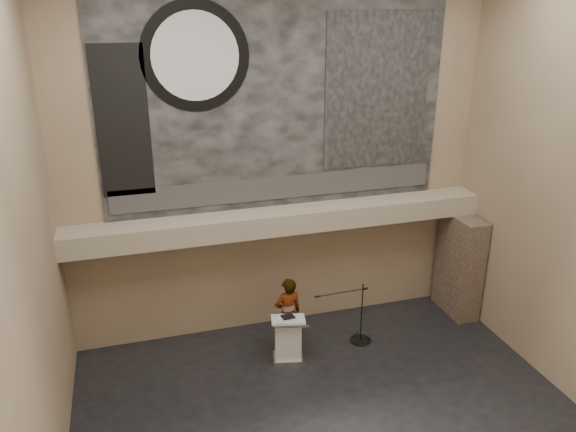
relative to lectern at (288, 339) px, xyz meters
name	(u,v)px	position (x,y,z in m)	size (l,w,h in m)	color
floor	(334,423)	(0.27, -2.29, -0.55)	(10.00, 10.00, 0.00)	black
wall_back	(278,162)	(0.27, 1.71, 3.70)	(10.00, 0.02, 8.50)	#856C54
wall_front	(480,358)	(0.27, -6.29, 3.70)	(10.00, 0.02, 8.50)	#856C54
wall_left	(23,260)	(-4.73, -2.29, 3.70)	(0.02, 8.00, 8.50)	#856C54
soffit	(283,220)	(0.27, 1.31, 2.40)	(10.00, 0.80, 0.50)	gray
sprinkler_left	(217,239)	(-1.33, 1.26, 2.12)	(0.04, 0.04, 0.06)	#B2893D
sprinkler_right	(358,223)	(2.17, 1.26, 2.12)	(0.04, 0.04, 0.06)	#B2893D
banner	(278,100)	(0.27, 1.68, 5.15)	(8.00, 0.05, 5.00)	black
banner_text_strip	(279,188)	(0.27, 1.64, 3.10)	(7.76, 0.02, 0.55)	#2F2F2F
banner_clock_rim	(195,56)	(-1.53, 1.64, 6.15)	(2.30, 2.30, 0.02)	black
banner_clock_face	(196,56)	(-1.53, 1.62, 6.15)	(1.84, 1.84, 0.02)	silver
banner_building_print	(377,91)	(2.67, 1.64, 5.25)	(2.60, 0.02, 3.60)	black
banner_brick_print	(123,123)	(-3.13, 1.64, 4.85)	(1.10, 0.02, 3.20)	black
stone_pier	(459,264)	(4.92, 0.86, 0.80)	(0.60, 1.40, 2.70)	#433429
lectern	(288,339)	(0.00, 0.00, 0.00)	(0.86, 0.69, 1.14)	silver
binder	(288,317)	(0.01, 0.02, 0.56)	(0.28, 0.23, 0.04)	black
papers	(283,318)	(-0.11, 0.01, 0.55)	(0.20, 0.28, 0.01)	white
speaker_person	(288,313)	(0.14, 0.49, 0.36)	(0.66, 0.44, 1.82)	silver
mic_stand	(359,333)	(1.87, 0.22, -0.32)	(1.48, 0.52, 1.57)	black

